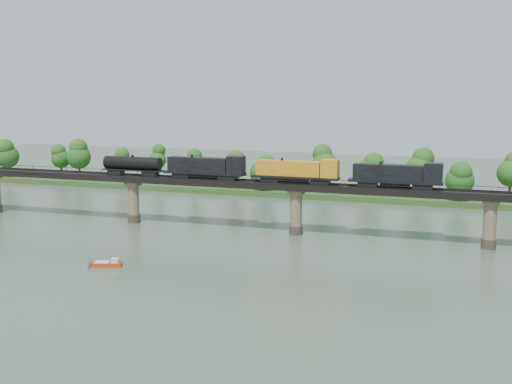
% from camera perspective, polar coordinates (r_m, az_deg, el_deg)
% --- Properties ---
extents(ground, '(400.00, 400.00, 0.00)m').
position_cam_1_polar(ground, '(114.05, -0.28, -7.07)').
color(ground, '#3B4B3C').
rests_on(ground, ground).
extents(far_bank, '(300.00, 24.00, 1.60)m').
position_cam_1_polar(far_bank, '(194.46, 7.66, 0.01)').
color(far_bank, '#28461C').
rests_on(far_bank, ground).
extents(bridge, '(236.00, 30.00, 11.50)m').
position_cam_1_polar(bridge, '(140.73, 3.58, -1.61)').
color(bridge, '#473A2D').
rests_on(bridge, ground).
extents(bridge_superstructure, '(220.00, 4.90, 0.75)m').
position_cam_1_polar(bridge_superstructure, '(139.66, 3.61, 0.94)').
color(bridge_superstructure, black).
rests_on(bridge_superstructure, bridge).
extents(far_treeline, '(289.06, 17.54, 13.60)m').
position_cam_1_polar(far_treeline, '(190.62, 5.04, 2.30)').
color(far_treeline, '#382619').
rests_on(far_treeline, far_bank).
extents(freight_train, '(78.27, 3.05, 5.39)m').
position_cam_1_polar(freight_train, '(141.30, 0.79, 1.99)').
color(freight_train, black).
rests_on(freight_train, bridge).
extents(motorboat, '(5.54, 3.44, 1.46)m').
position_cam_1_polar(motorboat, '(120.11, -13.06, -6.22)').
color(motorboat, '#B33614').
rests_on(motorboat, ground).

